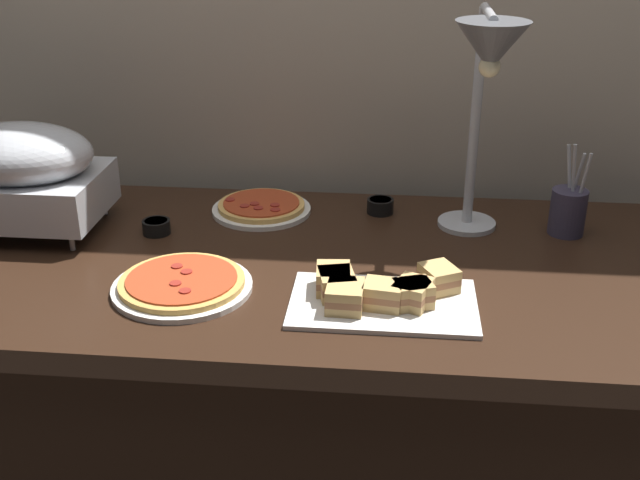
{
  "coord_description": "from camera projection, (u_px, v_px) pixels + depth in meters",
  "views": [
    {
      "loc": [
        0.19,
        -1.55,
        1.52
      ],
      "look_at": [
        0.04,
        0.0,
        0.81
      ],
      "focal_mm": 43.95,
      "sensor_mm": 36.0,
      "label": 1
    }
  ],
  "objects": [
    {
      "name": "sandwich_platter",
      "position": [
        379.0,
        293.0,
        1.54
      ],
      "size": [
        0.37,
        0.23,
        0.06
      ],
      "color": "white",
      "rests_on": "buffet_table"
    },
    {
      "name": "pizza_plate_center",
      "position": [
        261.0,
        208.0,
        1.98
      ],
      "size": [
        0.25,
        0.25,
        0.03
      ],
      "color": "white",
      "rests_on": "buffet_table"
    },
    {
      "name": "sauce_cup_far",
      "position": [
        156.0,
        226.0,
        1.86
      ],
      "size": [
        0.07,
        0.07,
        0.03
      ],
      "color": "black",
      "rests_on": "buffet_table"
    },
    {
      "name": "back_wall",
      "position": [
        324.0,
        21.0,
        2.01
      ],
      "size": [
        4.4,
        0.04,
        2.4
      ],
      "primitive_type": "cube",
      "color": "tan",
      "rests_on": "ground_plane"
    },
    {
      "name": "utensil_holder",
      "position": [
        568.0,
        210.0,
        1.85
      ],
      "size": [
        0.08,
        0.08,
        0.23
      ],
      "color": "#383347",
      "rests_on": "buffet_table"
    },
    {
      "name": "sauce_cup_near",
      "position": [
        380.0,
        205.0,
        1.98
      ],
      "size": [
        0.07,
        0.07,
        0.04
      ],
      "color": "black",
      "rests_on": "buffet_table"
    },
    {
      "name": "buffet_table",
      "position": [
        304.0,
        399.0,
        1.89
      ],
      "size": [
        1.9,
        0.84,
        0.76
      ],
      "color": "black",
      "rests_on": "ground_plane"
    },
    {
      "name": "chafing_dish",
      "position": [
        22.0,
        172.0,
        1.83
      ],
      "size": [
        0.37,
        0.27,
        0.26
      ],
      "color": "#B7BABF",
      "rests_on": "buffet_table"
    },
    {
      "name": "heat_lamp",
      "position": [
        487.0,
        71.0,
        1.6
      ],
      "size": [
        0.15,
        0.33,
        0.53
      ],
      "color": "#B7BABF",
      "rests_on": "buffet_table"
    },
    {
      "name": "pizza_plate_front",
      "position": [
        182.0,
        284.0,
        1.6
      ],
      "size": [
        0.29,
        0.29,
        0.03
      ],
      "color": "white",
      "rests_on": "buffet_table"
    }
  ]
}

